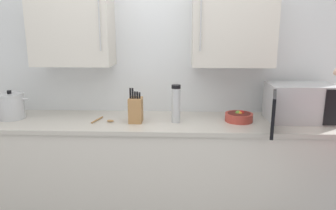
{
  "coord_description": "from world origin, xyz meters",
  "views": [
    {
      "loc": [
        0.26,
        -1.75,
        1.67
      ],
      "look_at": [
        0.15,
        0.8,
        1.06
      ],
      "focal_mm": 33.14,
      "sensor_mm": 36.0,
      "label": 1
    }
  ],
  "objects_px": {
    "stock_pot": "(11,106)",
    "fruit_bowl": "(239,117)",
    "thermos_flask": "(176,104)",
    "microwave_oven": "(298,103)",
    "knife_block": "(136,110)",
    "wooden_spoon": "(104,120)"
  },
  "relations": [
    {
      "from": "microwave_oven",
      "to": "thermos_flask",
      "type": "bearing_deg",
      "value": -175.51
    },
    {
      "from": "wooden_spoon",
      "to": "knife_block",
      "type": "xyz_separation_m",
      "value": [
        0.27,
        0.0,
        0.1
      ]
    },
    {
      "from": "microwave_oven",
      "to": "stock_pot",
      "type": "distance_m",
      "value": 2.5
    },
    {
      "from": "stock_pot",
      "to": "fruit_bowl",
      "type": "relative_size",
      "value": 1.38
    },
    {
      "from": "microwave_oven",
      "to": "wooden_spoon",
      "type": "bearing_deg",
      "value": -177.03
    },
    {
      "from": "wooden_spoon",
      "to": "fruit_bowl",
      "type": "bearing_deg",
      "value": 2.78
    },
    {
      "from": "thermos_flask",
      "to": "fruit_bowl",
      "type": "xyz_separation_m",
      "value": [
        0.54,
        0.05,
        -0.12
      ]
    },
    {
      "from": "knife_block",
      "to": "thermos_flask",
      "type": "bearing_deg",
      "value": 0.65
    },
    {
      "from": "stock_pot",
      "to": "fruit_bowl",
      "type": "height_order",
      "value": "stock_pot"
    },
    {
      "from": "fruit_bowl",
      "to": "knife_block",
      "type": "xyz_separation_m",
      "value": [
        -0.89,
        -0.06,
        0.07
      ]
    },
    {
      "from": "fruit_bowl",
      "to": "thermos_flask",
      "type": "bearing_deg",
      "value": -174.52
    },
    {
      "from": "thermos_flask",
      "to": "fruit_bowl",
      "type": "distance_m",
      "value": 0.56
    },
    {
      "from": "fruit_bowl",
      "to": "wooden_spoon",
      "type": "height_order",
      "value": "fruit_bowl"
    },
    {
      "from": "stock_pot",
      "to": "thermos_flask",
      "type": "bearing_deg",
      "value": -2.03
    },
    {
      "from": "wooden_spoon",
      "to": "stock_pot",
      "type": "bearing_deg",
      "value": 176.21
    },
    {
      "from": "fruit_bowl",
      "to": "knife_block",
      "type": "distance_m",
      "value": 0.89
    },
    {
      "from": "thermos_flask",
      "to": "knife_block",
      "type": "xyz_separation_m",
      "value": [
        -0.34,
        -0.0,
        -0.06
      ]
    },
    {
      "from": "stock_pot",
      "to": "knife_block",
      "type": "bearing_deg",
      "value": -2.84
    },
    {
      "from": "stock_pot",
      "to": "fruit_bowl",
      "type": "bearing_deg",
      "value": 0.01
    },
    {
      "from": "microwave_oven",
      "to": "fruit_bowl",
      "type": "bearing_deg",
      "value": -176.59
    },
    {
      "from": "microwave_oven",
      "to": "wooden_spoon",
      "type": "relative_size",
      "value": 3.83
    },
    {
      "from": "stock_pot",
      "to": "wooden_spoon",
      "type": "height_order",
      "value": "stock_pot"
    }
  ]
}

